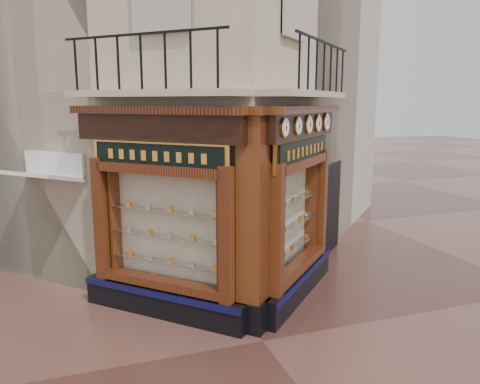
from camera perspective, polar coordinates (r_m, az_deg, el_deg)
name	(u,v)px	position (r m, az deg, el deg)	size (l,w,h in m)	color
ground	(263,341)	(8.46, 2.76, -17.69)	(80.00, 80.00, 0.00)	#472721
main_building	(180,29)	(13.48, -7.38, 19.14)	(8.00, 8.00, 12.00)	beige
neighbour_left	(83,54)	(15.58, -18.60, 15.69)	(8.00, 8.00, 11.00)	beige
neighbour_right	(237,59)	(16.45, -0.40, 15.95)	(8.00, 8.00, 11.00)	beige
shopfront_left	(162,215)	(8.81, -9.52, -2.84)	(2.86, 2.86, 3.98)	black
shopfront_right	(298,205)	(9.66, 7.14, -1.56)	(2.86, 2.86, 3.98)	black
corner_pilaster	(253,225)	(8.17, 1.58, -4.00)	(0.85, 0.85, 3.98)	black
balcony	(235,93)	(8.83, -0.66, 12.00)	(5.94, 2.97, 1.03)	beige
clock_a	(285,128)	(8.06, 5.46, 7.82)	(0.27, 0.27, 0.34)	#BB8D3E
clock_b	(298,126)	(8.72, 7.07, 8.01)	(0.28, 0.28, 0.34)	#BB8D3E
clock_c	(309,124)	(9.33, 8.37, 8.16)	(0.30, 0.30, 0.37)	#BB8D3E
clock_d	(318,123)	(9.94, 9.48, 8.29)	(0.29, 0.29, 0.36)	#BB8D3E
clock_e	(326,122)	(10.55, 10.47, 8.40)	(0.31, 0.31, 0.40)	#BB8D3E
awning	(47,294)	(11.08, -22.42, -11.39)	(1.66, 0.99, 0.08)	silver
signboard_left	(157,156)	(8.55, -10.06, 4.38)	(2.11, 2.11, 0.57)	#F0A446
signboard_right	(304,150)	(9.46, 7.75, 5.06)	(2.21, 2.21, 0.59)	#F0A446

